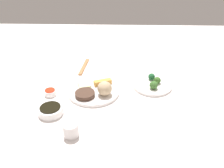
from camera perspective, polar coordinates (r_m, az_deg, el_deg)
name	(u,v)px	position (r m, az deg, el deg)	size (l,w,h in m)	color
tabletop	(94,94)	(1.24, -4.29, -2.38)	(2.20, 2.20, 0.02)	white
main_plate	(94,91)	(1.23, -4.19, -1.71)	(0.26, 0.26, 0.02)	white
rice_scoop	(105,88)	(1.17, -1.75, -1.04)	(0.07, 0.07, 0.07)	tan
spring_roll	(103,82)	(1.27, -2.20, 0.41)	(0.09, 0.03, 0.02)	gold
crab_rangoon_wonton	(84,85)	(1.27, -6.54, -0.16)	(0.06, 0.06, 0.01)	beige
stir_fry_heap	(85,94)	(1.18, -6.38, -2.39)	(0.10, 0.10, 0.02)	#462E22
broccoli_plate	(152,85)	(1.30, 9.39, -0.27)	(0.21, 0.21, 0.01)	white
broccoli_floret_0	(152,77)	(1.33, 9.30, 1.72)	(0.04, 0.04, 0.04)	#1F5B2F
broccoli_floret_1	(154,85)	(1.25, 9.77, -0.24)	(0.04, 0.04, 0.04)	#3C6B2D
broccoli_floret_2	(157,80)	(1.30, 10.62, 0.86)	(0.04, 0.04, 0.04)	#3A6727
soy_sauce_bowl	(51,111)	(1.12, -14.24, -6.10)	(0.11, 0.11, 0.03)	white
soy_sauce_bowl_liquid	(50,107)	(1.11, -14.37, -5.34)	(0.09, 0.09, 0.00)	black
sauce_ramekin_sweet_and_sour	(50,93)	(1.25, -14.34, -2.01)	(0.06, 0.06, 0.03)	white
sauce_ramekin_sweet_and_sour_liquid	(50,90)	(1.24, -14.43, -1.41)	(0.05, 0.05, 0.00)	red
teacup	(71,130)	(0.99, -9.68, -10.58)	(0.06, 0.06, 0.06)	white
chopsticks_pair	(84,67)	(1.48, -6.62, 4.08)	(0.21, 0.02, 0.01)	#AC7344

